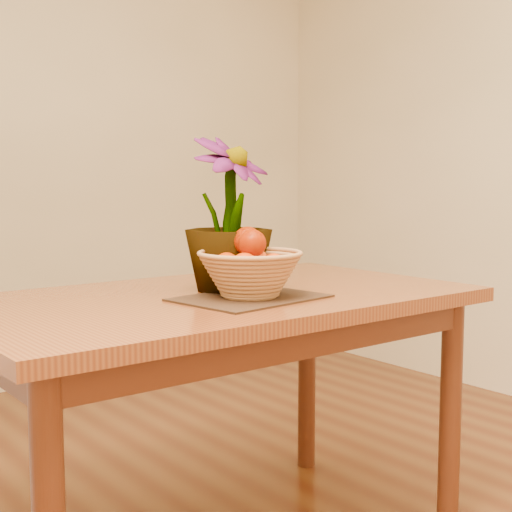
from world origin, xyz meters
TOP-DOWN VIEW (x-y plane):
  - table at (0.00, 0.30)m, footprint 1.40×0.80m
  - placemat at (0.01, 0.17)m, footprint 0.40×0.32m
  - wicker_basket at (0.01, 0.17)m, footprint 0.28×0.28m
  - orange_pile at (0.02, 0.18)m, footprint 0.17×0.16m
  - potted_plant at (0.05, 0.31)m, footprint 0.30×0.30m

SIDE VIEW (x-z plane):
  - table at x=0.00m, z-range 0.29..1.04m
  - placemat at x=0.01m, z-range 0.75..0.76m
  - wicker_basket at x=0.01m, z-range 0.75..0.87m
  - orange_pile at x=0.02m, z-range 0.80..0.94m
  - potted_plant at x=0.05m, z-range 0.75..1.18m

